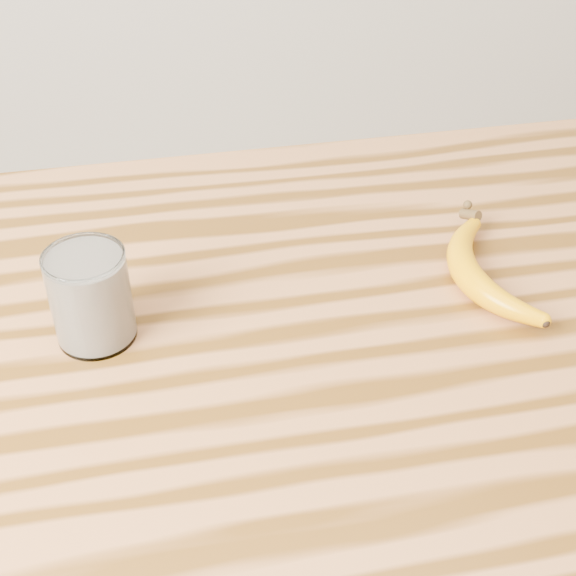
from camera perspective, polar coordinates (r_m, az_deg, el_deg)
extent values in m
cube|color=#A56739|center=(0.86, -2.43, -4.31)|extent=(1.20, 0.80, 0.04)
cylinder|color=brown|center=(1.55, 16.11, -5.39)|extent=(0.06, 0.06, 0.86)
cylinder|color=white|center=(0.84, -13.86, -0.61)|extent=(0.08, 0.08, 0.10)
torus|color=white|center=(0.81, -14.39, 2.19)|extent=(0.08, 0.08, 0.00)
cylinder|color=silver|center=(0.84, -13.84, -0.71)|extent=(0.08, 0.08, 0.09)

